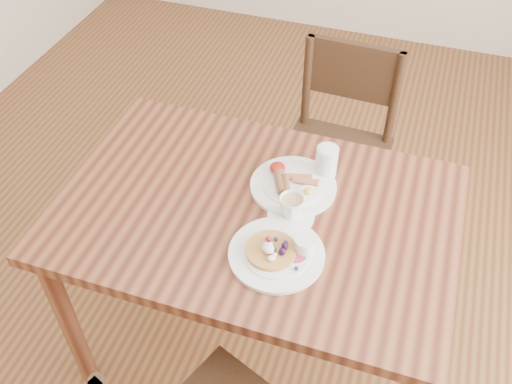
% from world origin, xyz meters
% --- Properties ---
extents(ground, '(5.00, 5.00, 0.00)m').
position_xyz_m(ground, '(0.00, 0.00, 0.00)').
color(ground, '#5D2E1A').
rests_on(ground, ground).
extents(dining_table, '(1.20, 0.80, 0.75)m').
position_xyz_m(dining_table, '(0.00, 0.00, 0.65)').
color(dining_table, brown).
rests_on(dining_table, ground).
extents(chair_far, '(0.44, 0.44, 0.88)m').
position_xyz_m(chair_far, '(0.12, 0.68, 0.49)').
color(chair_far, '#322212').
rests_on(chair_far, ground).
extents(pancake_plate, '(0.27, 0.27, 0.06)m').
position_xyz_m(pancake_plate, '(0.12, -0.15, 0.76)').
color(pancake_plate, white).
rests_on(pancake_plate, dining_table).
extents(breakfast_plate, '(0.27, 0.27, 0.04)m').
position_xyz_m(breakfast_plate, '(0.08, 0.12, 0.76)').
color(breakfast_plate, white).
rests_on(breakfast_plate, dining_table).
extents(teacup_saucer, '(0.14, 0.14, 0.08)m').
position_xyz_m(teacup_saucer, '(0.11, -0.00, 0.78)').
color(teacup_saucer, white).
rests_on(teacup_saucer, dining_table).
extents(water_glass, '(0.07, 0.07, 0.10)m').
position_xyz_m(water_glass, '(0.16, 0.22, 0.80)').
color(water_glass, silver).
rests_on(water_glass, dining_table).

